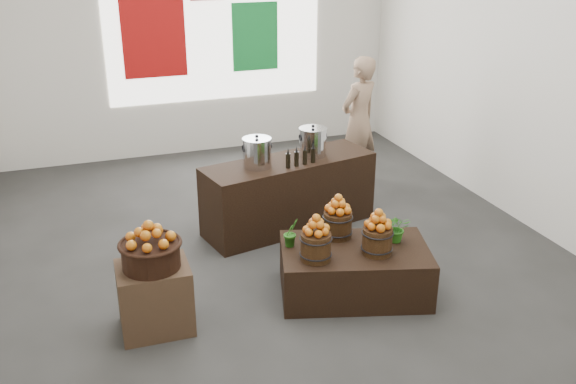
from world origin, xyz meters
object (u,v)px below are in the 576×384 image
object	(u,v)px
crate	(155,298)
display_table	(354,270)
stock_pot_left	(257,154)
counter	(289,194)
stock_pot_center	(313,143)
wicker_basket	(151,255)
shopper	(359,121)

from	to	relation	value
crate	display_table	bearing A→B (deg)	-1.15
crate	stock_pot_left	size ratio (longest dim) A/B	1.96
counter	stock_pot_left	xyz separation A→B (m)	(-0.40, -0.09, 0.56)
stock_pot_left	stock_pot_center	xyz separation A→B (m)	(0.70, 0.15, 0.00)
wicker_basket	display_table	world-z (taller)	wicker_basket
wicker_basket	shopper	distance (m)	4.06
stock_pot_left	stock_pot_center	distance (m)	0.72
shopper	stock_pot_left	bearing A→B (deg)	7.34
crate	stock_pot_center	size ratio (longest dim) A/B	1.96
stock_pot_left	stock_pot_center	size ratio (longest dim) A/B	1.00
display_table	stock_pot_center	xyz separation A→B (m)	(0.22, 1.65, 0.73)
wicker_basket	stock_pot_left	xyz separation A→B (m)	(1.37, 1.46, 0.25)
counter	stock_pot_center	size ratio (longest dim) A/B	6.47
wicker_basket	shopper	size ratio (longest dim) A/B	0.28
stock_pot_left	counter	bearing A→B (deg)	12.13
counter	shopper	world-z (taller)	shopper
counter	stock_pot_center	world-z (taller)	stock_pot_center
stock_pot_left	shopper	bearing A→B (deg)	33.09
counter	shopper	distance (m)	1.77
wicker_basket	display_table	xyz separation A→B (m)	(1.85, -0.04, -0.47)
wicker_basket	counter	xyz separation A→B (m)	(1.76, 1.55, -0.30)
counter	shopper	xyz separation A→B (m)	(1.35, 1.06, 0.45)
display_table	counter	size ratio (longest dim) A/B	0.69
stock_pot_center	stock_pot_left	bearing A→B (deg)	-167.87
crate	stock_pot_left	world-z (taller)	stock_pot_left
display_table	shopper	bearing A→B (deg)	80.63
crate	display_table	size ratio (longest dim) A/B	0.44
crate	counter	size ratio (longest dim) A/B	0.30
crate	counter	distance (m)	2.35
stock_pot_center	counter	bearing A→B (deg)	-167.87
stock_pot_left	wicker_basket	bearing A→B (deg)	-133.04
wicker_basket	stock_pot_center	distance (m)	2.64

